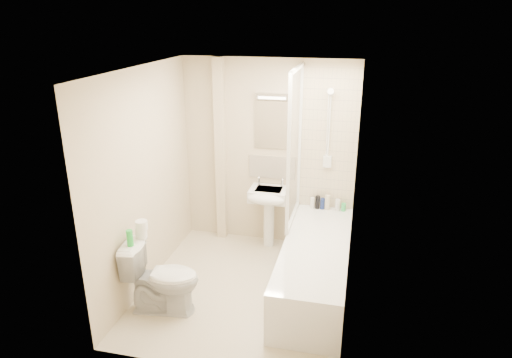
# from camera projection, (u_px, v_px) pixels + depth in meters

# --- Properties ---
(floor) EXTENTS (2.50, 2.50, 0.00)m
(floor) POSITION_uv_depth(u_px,v_px,m) (245.00, 289.00, 5.07)
(floor) COLOR beige
(floor) RESTS_ON ground
(wall_back) EXTENTS (2.20, 0.02, 2.40)m
(wall_back) POSITION_uv_depth(u_px,v_px,m) (268.00, 154.00, 5.80)
(wall_back) COLOR beige
(wall_back) RESTS_ON ground
(wall_left) EXTENTS (0.02, 2.50, 2.40)m
(wall_left) POSITION_uv_depth(u_px,v_px,m) (145.00, 181.00, 4.90)
(wall_left) COLOR beige
(wall_left) RESTS_ON ground
(wall_right) EXTENTS (0.02, 2.50, 2.40)m
(wall_right) POSITION_uv_depth(u_px,v_px,m) (353.00, 198.00, 4.42)
(wall_right) COLOR beige
(wall_right) RESTS_ON ground
(ceiling) EXTENTS (2.20, 2.50, 0.02)m
(ceiling) POSITION_uv_depth(u_px,v_px,m) (242.00, 69.00, 4.25)
(ceiling) COLOR white
(ceiling) RESTS_ON wall_back
(tile_back) EXTENTS (0.70, 0.01, 1.75)m
(tile_back) POSITION_uv_depth(u_px,v_px,m) (329.00, 141.00, 5.55)
(tile_back) COLOR beige
(tile_back) RESTS_ON wall_back
(tile_right) EXTENTS (0.01, 2.10, 1.75)m
(tile_right) POSITION_uv_depth(u_px,v_px,m) (354.00, 170.00, 4.53)
(tile_right) COLOR beige
(tile_right) RESTS_ON wall_right
(pipe_boxing) EXTENTS (0.12, 0.12, 2.40)m
(pipe_boxing) POSITION_uv_depth(u_px,v_px,m) (220.00, 152.00, 5.88)
(pipe_boxing) COLOR beige
(pipe_boxing) RESTS_ON ground
(splashback) EXTENTS (0.60, 0.02, 0.30)m
(splashback) POSITION_uv_depth(u_px,v_px,m) (272.00, 167.00, 5.84)
(splashback) COLOR beige
(splashback) RESTS_ON wall_back
(mirror) EXTENTS (0.46, 0.01, 0.60)m
(mirror) POSITION_uv_depth(u_px,v_px,m) (272.00, 125.00, 5.65)
(mirror) COLOR white
(mirror) RESTS_ON wall_back
(strip_light) EXTENTS (0.42, 0.07, 0.07)m
(strip_light) POSITION_uv_depth(u_px,v_px,m) (272.00, 96.00, 5.50)
(strip_light) COLOR silver
(strip_light) RESTS_ON wall_back
(bathtub) EXTENTS (0.70, 2.10, 0.55)m
(bathtub) POSITION_uv_depth(u_px,v_px,m) (315.00, 266.00, 5.00)
(bathtub) COLOR white
(bathtub) RESTS_ON ground
(shower_screen) EXTENTS (0.04, 0.92, 1.80)m
(shower_screen) POSITION_uv_depth(u_px,v_px,m) (295.00, 147.00, 5.22)
(shower_screen) COLOR white
(shower_screen) RESTS_ON bathtub
(shower_fixture) EXTENTS (0.10, 0.16, 0.99)m
(shower_fixture) POSITION_uv_depth(u_px,v_px,m) (329.00, 132.00, 5.47)
(shower_fixture) COLOR white
(shower_fixture) RESTS_ON wall_back
(pedestal_sink) EXTENTS (0.48, 0.45, 0.92)m
(pedestal_sink) POSITION_uv_depth(u_px,v_px,m) (268.00, 202.00, 5.77)
(pedestal_sink) COLOR white
(pedestal_sink) RESTS_ON ground
(bottle_white_a) EXTENTS (0.05, 0.05, 0.14)m
(bottle_white_a) POSITION_uv_depth(u_px,v_px,m) (312.00, 203.00, 5.79)
(bottle_white_a) COLOR white
(bottle_white_a) RESTS_ON bathtub
(bottle_black_b) EXTENTS (0.06, 0.06, 0.17)m
(bottle_black_b) POSITION_uv_depth(u_px,v_px,m) (317.00, 202.00, 5.77)
(bottle_black_b) COLOR black
(bottle_black_b) RESTS_ON bathtub
(bottle_blue) EXTENTS (0.06, 0.06, 0.14)m
(bottle_blue) POSITION_uv_depth(u_px,v_px,m) (322.00, 204.00, 5.76)
(bottle_blue) COLOR navy
(bottle_blue) RESTS_ON bathtub
(bottle_cream) EXTENTS (0.07, 0.07, 0.19)m
(bottle_cream) POSITION_uv_depth(u_px,v_px,m) (327.00, 202.00, 5.74)
(bottle_cream) COLOR beige
(bottle_cream) RESTS_ON bathtub
(bottle_white_b) EXTENTS (0.06, 0.06, 0.15)m
(bottle_white_b) POSITION_uv_depth(u_px,v_px,m) (338.00, 205.00, 5.72)
(bottle_white_b) COLOR silver
(bottle_white_b) RESTS_ON bathtub
(bottle_green) EXTENTS (0.06, 0.06, 0.10)m
(bottle_green) POSITION_uv_depth(u_px,v_px,m) (344.00, 207.00, 5.72)
(bottle_green) COLOR #33C75D
(bottle_green) RESTS_ON bathtub
(toilet) EXTENTS (0.59, 0.84, 0.75)m
(toilet) POSITION_uv_depth(u_px,v_px,m) (162.00, 278.00, 4.61)
(toilet) COLOR white
(toilet) RESTS_ON ground
(toilet_roll_lower) EXTENTS (0.12, 0.12, 0.11)m
(toilet_roll_lower) POSITION_uv_depth(u_px,v_px,m) (141.00, 232.00, 4.61)
(toilet_roll_lower) COLOR white
(toilet_roll_lower) RESTS_ON toilet
(toilet_roll_upper) EXTENTS (0.12, 0.12, 0.09)m
(toilet_roll_upper) POSITION_uv_depth(u_px,v_px,m) (142.00, 225.00, 4.53)
(toilet_roll_upper) COLOR white
(toilet_roll_upper) RESTS_ON toilet_roll_lower
(green_bottle) EXTENTS (0.06, 0.06, 0.17)m
(green_bottle) POSITION_uv_depth(u_px,v_px,m) (130.00, 238.00, 4.43)
(green_bottle) COLOR green
(green_bottle) RESTS_ON toilet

